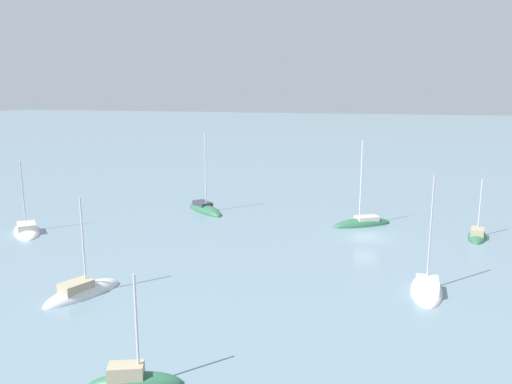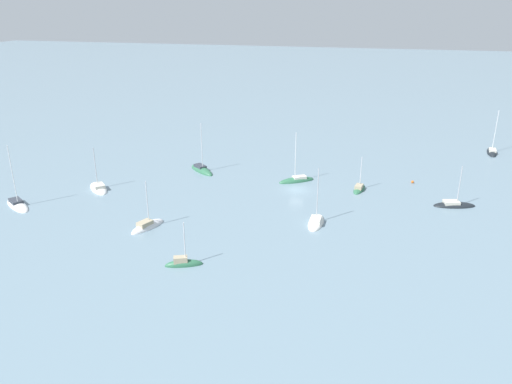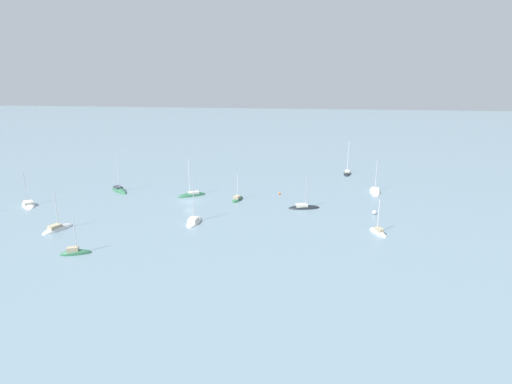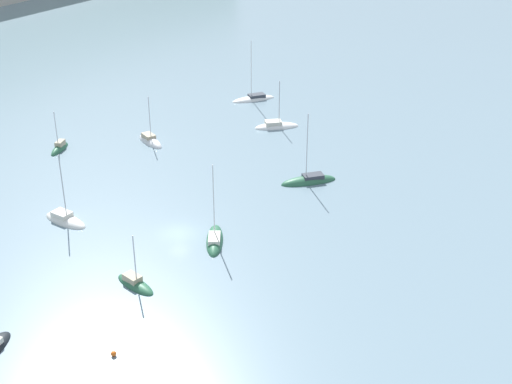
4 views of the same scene
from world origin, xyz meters
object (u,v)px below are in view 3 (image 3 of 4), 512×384
at_px(mooring_buoy_1, 280,193).
at_px(sailboat_8, 58,230).
at_px(sailboat_7, 304,208).
at_px(sailboat_10, 237,199).
at_px(mooring_buoy_0, 374,212).
at_px(sailboat_11, 76,253).
at_px(sailboat_2, 119,191).
at_px(sailboat_0, 347,174).
at_px(sailboat_3, 194,222).
at_px(sailboat_9, 192,195).
at_px(sailboat_1, 29,205).
at_px(sailboat_4, 375,191).
at_px(sailboat_5, 378,233).

bearing_deg(mooring_buoy_1, sailboat_8, 37.07).
xyz_separation_m(sailboat_7, sailboat_10, (16.78, -4.09, 0.03)).
bearing_deg(mooring_buoy_1, mooring_buoy_0, 150.85).
height_order(sailboat_8, sailboat_11, sailboat_8).
height_order(sailboat_8, mooring_buoy_0, sailboat_8).
bearing_deg(sailboat_2, sailboat_0, 66.19).
bearing_deg(sailboat_10, sailboat_8, 138.35).
bearing_deg(sailboat_11, mooring_buoy_0, 6.42).
distance_m(sailboat_3, sailboat_11, 24.10).
bearing_deg(sailboat_9, sailboat_1, -13.23).
distance_m(sailboat_9, mooring_buoy_1, 23.03).
relative_size(sailboat_3, sailboat_10, 1.43).
bearing_deg(sailboat_2, mooring_buoy_0, 32.92).
xyz_separation_m(sailboat_2, sailboat_11, (-11.35, 38.69, 0.04)).
distance_m(sailboat_10, sailboat_11, 41.69).
distance_m(sailboat_7, sailboat_11, 49.81).
height_order(sailboat_2, sailboat_7, sailboat_2).
relative_size(sailboat_4, sailboat_7, 1.16).
height_order(sailboat_2, sailboat_5, sailboat_2).
height_order(sailboat_3, sailboat_7, sailboat_3).
bearing_deg(sailboat_3, sailboat_9, 19.76).
bearing_deg(sailboat_3, sailboat_10, -18.06).
bearing_deg(sailboat_2, sailboat_3, 4.02).
bearing_deg(sailboat_11, sailboat_10, 36.49).
xyz_separation_m(sailboat_7, sailboat_8, (48.86, 21.42, 0.02)).
distance_m(sailboat_11, mooring_buoy_1, 52.65).
bearing_deg(sailboat_10, mooring_buoy_1, -47.98).
relative_size(sailboat_0, sailboat_7, 1.38).
xyz_separation_m(sailboat_1, sailboat_10, (-48.86, -11.92, 0.01)).
distance_m(sailboat_1, sailboat_8, 21.60).
bearing_deg(sailboat_10, sailboat_9, 91.89).
bearing_deg(sailboat_4, sailboat_2, 101.38).
bearing_deg(sailboat_0, sailboat_11, 148.51).
bearing_deg(sailboat_5, mooring_buoy_1, 14.05).
height_order(sailboat_1, sailboat_4, sailboat_4).
bearing_deg(sailboat_8, sailboat_10, -29.44).
bearing_deg(sailboat_8, mooring_buoy_1, -30.87).
bearing_deg(sailboat_8, sailboat_2, 24.41).
height_order(sailboat_1, sailboat_11, sailboat_1).
xyz_separation_m(sailboat_1, sailboat_8, (-16.78, 13.60, -0.00)).
height_order(sailboat_11, mooring_buoy_1, sailboat_11).
bearing_deg(sailboat_7, sailboat_2, 157.33).
bearing_deg(sailboat_3, sailboat_4, -52.96).
height_order(sailboat_0, sailboat_2, sailboat_2).
relative_size(sailboat_2, sailboat_3, 1.12).
height_order(sailboat_9, mooring_buoy_0, sailboat_9).
xyz_separation_m(sailboat_5, mooring_buoy_1, (21.73, -24.05, 0.13)).
distance_m(sailboat_1, sailboat_2, 21.74).
bearing_deg(sailboat_8, sailboat_7, -44.26).
distance_m(sailboat_1, sailboat_9, 38.87).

